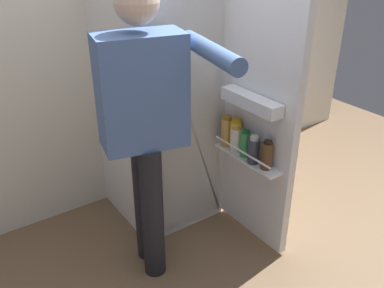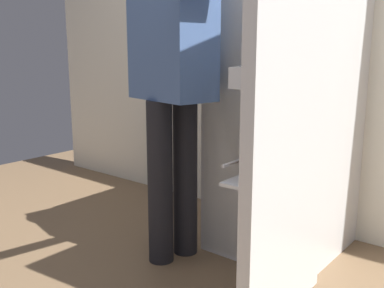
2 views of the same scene
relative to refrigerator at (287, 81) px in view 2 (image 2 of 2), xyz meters
The scene contains 3 objects.
ground_plane 1.00m from the refrigerator, 92.78° to the right, with size 5.45×5.45×0.00m, color brown.
refrigerator is the anchor object (origin of this frame).
person 0.55m from the refrigerator, 131.82° to the right, with size 0.53×0.77×1.58m.
Camera 2 is at (1.03, -1.45, 1.02)m, focal length 41.79 mm.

